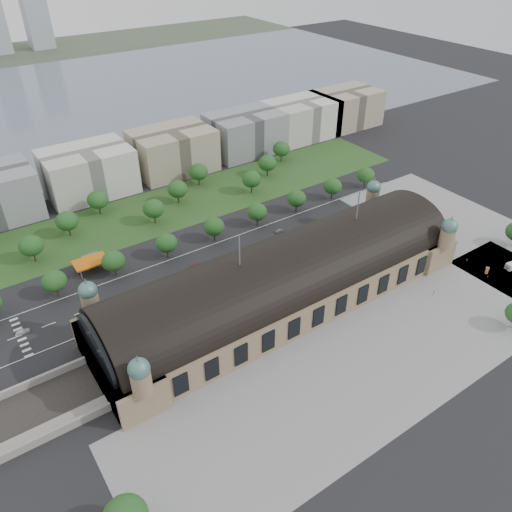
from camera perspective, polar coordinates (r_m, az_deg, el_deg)
ground at (r=196.58m, az=3.18°, el=-5.11°), size 900.00×900.00×0.00m
station at (r=190.19m, az=3.28°, el=-2.73°), size 150.00×48.40×44.30m
plaza_south at (r=179.34m, az=14.50°, el=-11.21°), size 190.00×48.00×0.12m
plaza_east at (r=262.16m, az=21.46°, el=3.42°), size 56.00×100.00×0.12m
road_slab at (r=213.76m, az=-7.30°, el=-1.65°), size 260.00×26.00×0.10m
grass_belt at (r=258.21m, az=-12.16°, el=4.70°), size 300.00×45.00×0.10m
petrol_station at (r=224.33m, az=-18.33°, el=-0.48°), size 14.00×13.00×5.05m
lake at (r=444.88m, az=-21.67°, el=15.90°), size 700.00×320.00×0.08m
far_shore at (r=635.94m, az=-26.97°, el=19.80°), size 700.00×120.00×0.14m
far_tower_right at (r=647.59m, az=-23.97°, el=24.20°), size 24.00×24.00×75.00m
office_3 at (r=283.10m, az=-18.61°, el=9.13°), size 45.00×32.00×24.00m
office_4 at (r=298.50m, az=-9.46°, el=11.80°), size 45.00×32.00×24.00m
office_5 at (r=321.02m, az=-1.26°, el=13.90°), size 45.00×32.00×24.00m
office_6 at (r=346.25m, az=5.20°, el=15.34°), size 45.00×32.00×24.00m
office_7 at (r=371.82m, az=10.20°, el=16.32°), size 45.00×32.00×24.00m
tree_row_2 at (r=209.16m, az=-22.06°, el=-2.68°), size 9.60×9.60×11.52m
tree_row_3 at (r=213.09m, az=-15.99°, el=-0.55°), size 9.60×9.60×11.52m
tree_row_4 at (r=219.58m, az=-10.22°, el=1.48°), size 9.60×9.60×11.52m
tree_row_5 at (r=228.43m, az=-4.82°, el=3.36°), size 9.60×9.60×11.52m
tree_row_6 at (r=239.36m, az=0.15°, el=5.06°), size 9.60×9.60×11.52m
tree_row_7 at (r=252.11m, az=4.67°, el=6.57°), size 9.60×9.60×11.52m
tree_row_8 at (r=266.41m, az=8.75°, el=7.89°), size 9.60×9.60×11.52m
tree_row_9 at (r=282.04m, az=12.42°, el=9.03°), size 9.60×9.60×11.52m
tree_belt_3 at (r=233.95m, az=-24.31°, el=1.09°), size 10.40×10.40×12.48m
tree_belt_4 at (r=246.75m, az=-20.81°, el=3.76°), size 10.40×10.40×12.48m
tree_belt_5 at (r=260.86m, az=-17.64°, el=6.14°), size 10.40×10.40×12.48m
tree_belt_6 at (r=245.84m, az=-11.63°, el=5.32°), size 10.40×10.40×12.48m
tree_belt_7 at (r=262.21m, az=-8.96°, el=7.56°), size 10.40×10.40×12.48m
tree_belt_8 at (r=279.44m, az=-6.59°, el=9.53°), size 10.40×10.40×12.48m
tree_belt_9 at (r=269.52m, az=-0.51°, el=8.78°), size 10.40×10.40×12.48m
tree_belt_10 at (r=288.31m, az=1.31°, el=10.56°), size 10.40×10.40×12.48m
tree_belt_11 at (r=307.60m, az=2.92°, el=12.12°), size 10.40×10.40×12.48m
traffic_car_1 at (r=200.52m, az=-25.09°, el=-7.84°), size 4.67×1.75×1.52m
traffic_car_2 at (r=197.23m, az=-17.76°, el=-6.63°), size 5.15×2.40×1.43m
traffic_car_3 at (r=215.06m, az=-6.68°, el=-1.10°), size 5.41×2.56×1.52m
traffic_car_4 at (r=216.77m, az=-0.24°, el=-0.54°), size 3.92×1.61×1.33m
traffic_car_5 at (r=237.57m, az=2.69°, el=2.90°), size 4.42×1.58×1.45m
traffic_car_6 at (r=251.68m, az=11.46°, el=4.17°), size 5.89×3.18×1.57m
parked_car_0 at (r=188.67m, az=-18.11°, el=-8.95°), size 4.05×3.57×1.33m
parked_car_1 at (r=192.49m, az=-13.73°, el=-6.98°), size 6.10×5.08×1.55m
parked_car_2 at (r=193.62m, az=-15.01°, el=-6.91°), size 6.03×4.87×1.64m
parked_car_3 at (r=195.77m, az=-11.06°, el=-5.72°), size 4.86×4.40×1.60m
parked_car_4 at (r=200.35m, az=-8.22°, el=-4.32°), size 4.63×3.42×1.46m
parked_car_5 at (r=193.38m, az=-12.74°, el=-6.60°), size 5.68×4.36×1.43m
parked_car_6 at (r=198.27m, az=-9.98°, el=-5.01°), size 5.29×4.10×1.43m
bus_west at (r=208.67m, az=-6.39°, el=-2.04°), size 11.68×2.76×3.25m
bus_mid at (r=222.62m, az=2.89°, el=0.82°), size 13.07×3.59×3.61m
bus_east at (r=226.30m, az=4.54°, el=1.31°), size 11.73×3.50×3.22m
van_east at (r=238.89m, az=27.25°, el=-1.01°), size 7.04×3.73×2.90m
advertising_column at (r=230.92m, az=24.89°, el=-1.50°), size 1.55×1.55×2.94m
pedestrian_0 at (r=210.86m, az=19.64°, el=-3.98°), size 0.94×0.66×1.74m
pedestrian_1 at (r=228.56m, az=24.95°, el=-2.14°), size 0.68×0.70×1.62m
pedestrian_2 at (r=235.54m, az=22.96°, el=-0.40°), size 0.79×1.02×1.86m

